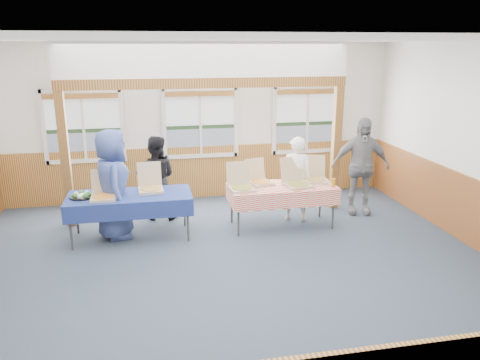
% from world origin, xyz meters
% --- Properties ---
extents(floor, '(8.00, 8.00, 0.00)m').
position_xyz_m(floor, '(0.00, 0.00, 0.00)').
color(floor, '#26323E').
rests_on(floor, ground).
extents(ceiling, '(8.00, 8.00, 0.00)m').
position_xyz_m(ceiling, '(0.00, 0.00, 3.20)').
color(ceiling, white).
rests_on(ceiling, wall_back).
extents(wall_back, '(8.00, 0.00, 8.00)m').
position_xyz_m(wall_back, '(0.00, 3.50, 1.60)').
color(wall_back, silver).
rests_on(wall_back, floor).
extents(wall_front, '(8.00, 0.00, 8.00)m').
position_xyz_m(wall_front, '(0.00, -3.50, 1.60)').
color(wall_front, silver).
rests_on(wall_front, floor).
extents(wainscot_back, '(7.98, 0.05, 1.10)m').
position_xyz_m(wainscot_back, '(0.00, 3.48, 0.55)').
color(wainscot_back, brown).
rests_on(wainscot_back, floor).
extents(wainscot_right, '(0.05, 6.98, 1.10)m').
position_xyz_m(wainscot_right, '(3.98, 0.00, 0.55)').
color(wainscot_right, brown).
rests_on(wainscot_right, floor).
extents(window_left, '(1.56, 0.10, 1.46)m').
position_xyz_m(window_left, '(-2.30, 3.46, 1.68)').
color(window_left, silver).
rests_on(window_left, wall_back).
extents(window_mid, '(1.56, 0.10, 1.46)m').
position_xyz_m(window_mid, '(0.00, 3.46, 1.68)').
color(window_mid, silver).
rests_on(window_mid, wall_back).
extents(window_right, '(1.56, 0.10, 1.46)m').
position_xyz_m(window_right, '(2.30, 3.46, 1.68)').
color(window_right, silver).
rests_on(window_right, wall_back).
extents(post_left, '(0.15, 0.15, 2.40)m').
position_xyz_m(post_left, '(-2.50, 2.30, 1.20)').
color(post_left, '#5F2D15').
rests_on(post_left, floor).
extents(post_right, '(0.15, 0.15, 2.40)m').
position_xyz_m(post_right, '(2.50, 2.30, 1.20)').
color(post_right, '#5F2D15').
rests_on(post_right, floor).
extents(cross_beam, '(5.15, 0.18, 0.18)m').
position_xyz_m(cross_beam, '(0.00, 2.30, 2.49)').
color(cross_beam, '#5F2D15').
rests_on(cross_beam, post_left).
extents(table_left, '(2.15, 1.29, 0.76)m').
position_xyz_m(table_left, '(-1.42, 1.50, 0.70)').
color(table_left, '#343434').
rests_on(table_left, floor).
extents(table_right, '(1.89, 0.87, 0.76)m').
position_xyz_m(table_right, '(1.20, 1.52, 0.70)').
color(table_right, '#343434').
rests_on(table_right, floor).
extents(pizza_box_a, '(0.39, 0.48, 0.43)m').
position_xyz_m(pizza_box_a, '(-1.82, 1.39, 0.82)').
color(pizza_box_a, tan).
rests_on(pizza_box_a, table_left).
extents(pizza_box_b, '(0.43, 0.52, 0.45)m').
position_xyz_m(pizza_box_b, '(-1.07, 1.66, 0.82)').
color(pizza_box_b, tan).
rests_on(pizza_box_b, table_left).
extents(pizza_box_c, '(0.45, 0.53, 0.44)m').
position_xyz_m(pizza_box_c, '(0.45, 1.42, 0.82)').
color(pizza_box_c, tan).
rests_on(pizza_box_c, table_right).
extents(pizza_box_d, '(0.49, 0.55, 0.42)m').
position_xyz_m(pizza_box_d, '(0.84, 1.71, 0.82)').
color(pizza_box_d, tan).
rests_on(pizza_box_d, table_right).
extents(pizza_box_e, '(0.51, 0.59, 0.47)m').
position_xyz_m(pizza_box_e, '(1.45, 1.44, 0.83)').
color(pizza_box_e, tan).
rests_on(pizza_box_e, table_right).
extents(pizza_box_f, '(0.50, 0.56, 0.44)m').
position_xyz_m(pizza_box_f, '(1.86, 1.66, 0.82)').
color(pizza_box_f, tan).
rests_on(pizza_box_f, table_right).
extents(veggie_tray, '(0.39, 0.39, 0.09)m').
position_xyz_m(veggie_tray, '(-2.17, 1.50, 0.79)').
color(veggie_tray, black).
rests_on(veggie_tray, table_left).
extents(drink_glass, '(0.07, 0.07, 0.15)m').
position_xyz_m(drink_glass, '(2.05, 1.27, 0.83)').
color(drink_glass, '#AA7D1C').
rests_on(drink_glass, table_right).
extents(woman_white, '(0.66, 0.54, 1.58)m').
position_xyz_m(woman_white, '(1.54, 1.76, 0.79)').
color(woman_white, white).
rests_on(woman_white, floor).
extents(woman_black, '(0.86, 0.73, 1.56)m').
position_xyz_m(woman_black, '(-0.97, 2.37, 0.78)').
color(woman_black, black).
rests_on(woman_black, floor).
extents(man_blue, '(0.72, 0.98, 1.84)m').
position_xyz_m(man_blue, '(-1.67, 1.60, 0.92)').
color(man_blue, '#364888').
rests_on(man_blue, floor).
extents(person_grey, '(1.16, 0.68, 1.85)m').
position_xyz_m(person_grey, '(2.85, 1.92, 0.93)').
color(person_grey, gray).
rests_on(person_grey, floor).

